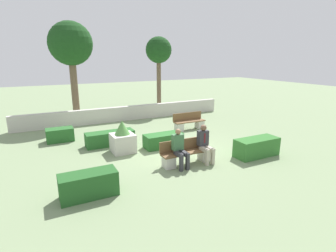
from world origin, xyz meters
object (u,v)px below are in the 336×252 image
at_px(bench_left_side, 189,123).
at_px(person_seated_woman, 180,147).
at_px(tree_leftmost, 71,45).
at_px(person_seated_man, 205,142).
at_px(planter_corner_left, 123,139).
at_px(bench_front, 187,154).
at_px(tree_center_left, 159,52).

height_order(bench_left_side, person_seated_woman, person_seated_woman).
bearing_deg(tree_leftmost, person_seated_woman, -77.34).
height_order(person_seated_man, planter_corner_left, person_seated_man).
relative_size(person_seated_woman, tree_leftmost, 0.23).
distance_m(bench_front, planter_corner_left, 2.72).
distance_m(tree_leftmost, tree_center_left, 5.62).
relative_size(tree_leftmost, tree_center_left, 1.13).
xyz_separation_m(bench_left_side, tree_center_left, (0.75, 5.28, 3.66)).
relative_size(person_seated_man, tree_leftmost, 0.24).
xyz_separation_m(bench_front, tree_center_left, (3.21, 9.13, 3.65)).
xyz_separation_m(person_seated_man, tree_leftmost, (-3.04, 8.97, 3.55)).
distance_m(bench_left_side, person_seated_man, 4.40).
height_order(person_seated_woman, tree_center_left, tree_center_left).
height_order(bench_front, person_seated_woman, person_seated_woman).
relative_size(bench_left_side, person_seated_woman, 1.29).
relative_size(bench_left_side, planter_corner_left, 1.35).
relative_size(planter_corner_left, tree_leftmost, 0.23).
distance_m(bench_front, tree_leftmost, 9.97).
distance_m(planter_corner_left, tree_leftmost, 7.69).
relative_size(person_seated_man, person_seated_woman, 1.02).
bearing_deg(person_seated_man, planter_corner_left, 134.85).
bearing_deg(planter_corner_left, tree_leftmost, 96.45).
height_order(bench_front, bench_left_side, same).
relative_size(bench_front, bench_left_side, 1.12).
relative_size(bench_left_side, tree_center_left, 0.34).
bearing_deg(bench_left_side, person_seated_woman, -135.71).
bearing_deg(tree_leftmost, planter_corner_left, -83.55).
distance_m(planter_corner_left, tree_center_left, 9.16).
bearing_deg(person_seated_man, bench_front, 167.98).
bearing_deg(bench_left_side, tree_center_left, 71.58).
height_order(person_seated_woman, planter_corner_left, person_seated_woman).
xyz_separation_m(tree_leftmost, tree_center_left, (5.60, 0.30, -0.31)).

